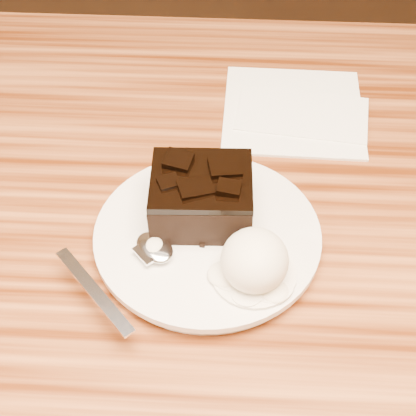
{
  "coord_description": "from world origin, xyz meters",
  "views": [
    {
      "loc": [
        0.1,
        -0.41,
        1.23
      ],
      "look_at": [
        0.07,
        0.0,
        0.79
      ],
      "focal_mm": 56.15,
      "sensor_mm": 36.0,
      "label": 1
    }
  ],
  "objects_px": {
    "napkin": "(293,110)",
    "plate": "(207,238)",
    "brownie": "(202,199)",
    "spoon": "(155,249)",
    "dining_table": "(155,409)",
    "ice_cream_scoop": "(255,260)"
  },
  "relations": [
    {
      "from": "dining_table",
      "to": "brownie",
      "type": "distance_m",
      "value": 0.42
    },
    {
      "from": "dining_table",
      "to": "ice_cream_scoop",
      "type": "distance_m",
      "value": 0.43
    },
    {
      "from": "dining_table",
      "to": "plate",
      "type": "relative_size",
      "value": 5.59
    },
    {
      "from": "napkin",
      "to": "spoon",
      "type": "bearing_deg",
      "value": -120.28
    },
    {
      "from": "ice_cream_scoop",
      "to": "napkin",
      "type": "xyz_separation_m",
      "value": [
        0.05,
        0.25,
        -0.04
      ]
    },
    {
      "from": "dining_table",
      "to": "napkin",
      "type": "distance_m",
      "value": 0.46
    },
    {
      "from": "plate",
      "to": "spoon",
      "type": "distance_m",
      "value": 0.06
    },
    {
      "from": "brownie",
      "to": "plate",
      "type": "bearing_deg",
      "value": -73.12
    },
    {
      "from": "dining_table",
      "to": "plate",
      "type": "bearing_deg",
      "value": -5.33
    },
    {
      "from": "plate",
      "to": "ice_cream_scoop",
      "type": "distance_m",
      "value": 0.07
    },
    {
      "from": "ice_cream_scoop",
      "to": "spoon",
      "type": "xyz_separation_m",
      "value": [
        -0.09,
        0.02,
        -0.02
      ]
    },
    {
      "from": "plate",
      "to": "brownie",
      "type": "xyz_separation_m",
      "value": [
        -0.01,
        0.02,
        0.03
      ]
    },
    {
      "from": "brownie",
      "to": "ice_cream_scoop",
      "type": "distance_m",
      "value": 0.09
    },
    {
      "from": "napkin",
      "to": "plate",
      "type": "bearing_deg",
      "value": -113.4
    },
    {
      "from": "plate",
      "to": "napkin",
      "type": "height_order",
      "value": "plate"
    },
    {
      "from": "ice_cream_scoop",
      "to": "napkin",
      "type": "distance_m",
      "value": 0.26
    },
    {
      "from": "spoon",
      "to": "napkin",
      "type": "height_order",
      "value": "spoon"
    },
    {
      "from": "plate",
      "to": "spoon",
      "type": "bearing_deg",
      "value": -150.2
    },
    {
      "from": "dining_table",
      "to": "spoon",
      "type": "distance_m",
      "value": 0.4
    },
    {
      "from": "plate",
      "to": "spoon",
      "type": "height_order",
      "value": "spoon"
    },
    {
      "from": "brownie",
      "to": "spoon",
      "type": "relative_size",
      "value": 0.56
    },
    {
      "from": "brownie",
      "to": "spoon",
      "type": "distance_m",
      "value": 0.07
    }
  ]
}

